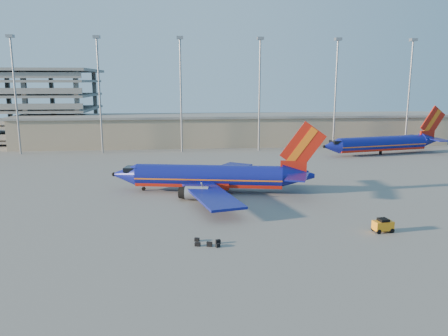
# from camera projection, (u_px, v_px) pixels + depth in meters

# --- Properties ---
(ground) EXTENTS (220.00, 220.00, 0.00)m
(ground) POSITION_uv_depth(u_px,v_px,m) (215.00, 198.00, 67.97)
(ground) COLOR slate
(ground) RESTS_ON ground
(terminal_building) EXTENTS (122.00, 16.00, 8.50)m
(terminal_building) POSITION_uv_depth(u_px,v_px,m) (234.00, 129.00, 124.67)
(terminal_building) COLOR #9C896B
(terminal_building) RESTS_ON ground
(light_mast_row) EXTENTS (101.60, 1.60, 28.65)m
(light_mast_row) POSITION_uv_depth(u_px,v_px,m) (221.00, 82.00, 109.89)
(light_mast_row) COLOR gray
(light_mast_row) RESTS_ON ground
(aircraft_main) EXTENTS (34.52, 32.92, 11.77)m
(aircraft_main) POSITION_uv_depth(u_px,v_px,m) (214.00, 177.00, 71.03)
(aircraft_main) COLOR navy
(aircraft_main) RESTS_ON ground
(aircraft_second) EXTENTS (34.45, 14.85, 11.80)m
(aircraft_second) POSITION_uv_depth(u_px,v_px,m) (384.00, 143.00, 107.80)
(aircraft_second) COLOR navy
(aircraft_second) RESTS_ON ground
(baggage_tug) EXTENTS (2.46, 1.66, 1.66)m
(baggage_tug) POSITION_uv_depth(u_px,v_px,m) (383.00, 225.00, 52.51)
(baggage_tug) COLOR orange
(baggage_tug) RESTS_ON ground
(luggage_pile) EXTENTS (2.96, 2.58, 0.53)m
(luggage_pile) POSITION_uv_depth(u_px,v_px,m) (207.00, 243.00, 48.48)
(luggage_pile) COLOR black
(luggage_pile) RESTS_ON ground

